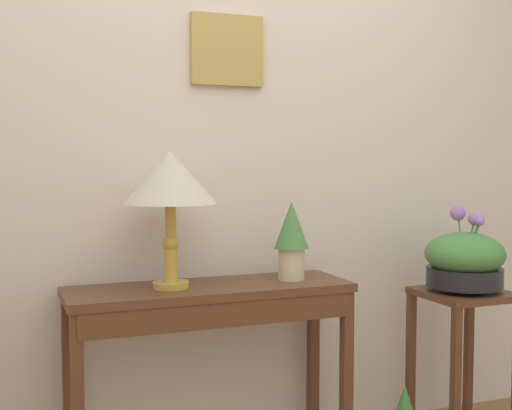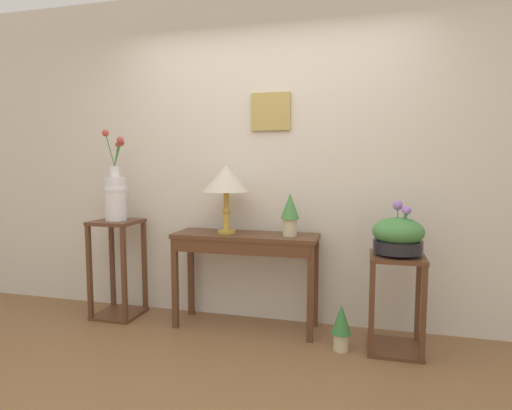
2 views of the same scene
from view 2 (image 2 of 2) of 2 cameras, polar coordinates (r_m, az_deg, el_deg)
back_wall_with_art at (r=3.61m, az=2.06°, el=6.43°), size 9.00×0.13×2.80m
console_table at (r=3.42m, az=-1.54°, el=-5.96°), size 1.17×0.38×0.78m
table_lamp at (r=3.43m, az=-4.05°, el=3.31°), size 0.38×0.38×0.55m
potted_plant_on_console at (r=3.31m, az=4.62°, el=-0.95°), size 0.15×0.15×0.34m
pedestal_stand_left at (r=3.95m, az=-18.16°, el=-8.15°), size 0.38×0.38×0.86m
flower_vase_tall_left at (r=3.85m, az=-18.45°, el=1.58°), size 0.19×0.19×0.78m
pedestal_stand_right at (r=3.26m, az=18.36°, el=-12.48°), size 0.38×0.38×0.70m
planter_bowl_wide_right at (r=3.15m, az=18.64°, el=-3.90°), size 0.36×0.36×0.39m
potted_plant_floor at (r=3.21m, az=11.44°, el=-15.60°), size 0.14×0.14×0.34m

